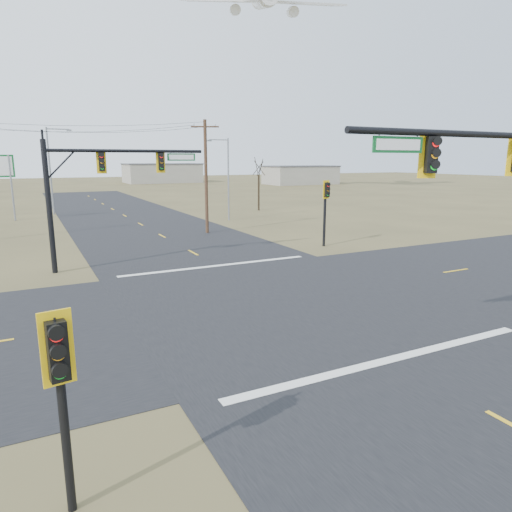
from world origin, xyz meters
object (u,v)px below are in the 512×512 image
Objects in this scene: bare_tree_c at (259,166)px; utility_pole_near at (206,175)px; pedestal_signal_sw at (59,368)px; streetlight_a at (227,175)px; mast_arm_far at (100,177)px; streetlight_c at (52,166)px; pedestal_signal_ne at (326,199)px.

utility_pole_near is at bearing -131.04° from bare_tree_c.
pedestal_signal_sw is 0.41× the size of utility_pole_near.
mast_arm_far is at bearing -147.40° from streetlight_a.
mast_arm_far is at bearing -89.22° from streetlight_c.
bare_tree_c is at bearing 54.90° from mast_arm_far.
pedestal_signal_sw is at bearing -120.99° from bare_tree_c.
pedestal_signal_sw is 0.46× the size of streetlight_a.
streetlight_c reaches higher than pedestal_signal_ne.
streetlight_a is (15.16, 16.72, -0.58)m from mast_arm_far.
streetlight_c is (-11.06, 21.09, 0.59)m from utility_pole_near.
streetlight_c reaches higher than utility_pole_near.
bare_tree_c is at bearing 70.79° from pedestal_signal_ne.
utility_pole_near is at bearing 116.07° from pedestal_signal_ne.
pedestal_signal_ne is at bearing -62.63° from streetlight_c.
pedestal_signal_ne is at bearing -105.86° from bare_tree_c.
pedestal_signal_ne is 11.54m from utility_pole_near.
pedestal_signal_sw is 51.58m from bare_tree_c.
mast_arm_far is 2.34× the size of pedestal_signal_sw.
pedestal_signal_ne is 1.25× the size of pedestal_signal_sw.
streetlight_c reaches higher than streetlight_a.
bare_tree_c is (22.72, 24.06, 0.15)m from mast_arm_far.
bare_tree_c is at bearing -16.66° from streetlight_c.
mast_arm_far reaches higher than bare_tree_c.
mast_arm_far is 0.92× the size of streetlight_c.
mast_arm_far is 0.95× the size of utility_pole_near.
streetlight_c is (-16.05, 14.01, 0.82)m from streetlight_a.
streetlight_a is (18.96, 36.83, 1.89)m from pedestal_signal_sw.
bare_tree_c is at bearing 48.96° from utility_pole_near.
streetlight_a reaches higher than pedestal_signal_sw.
pedestal_signal_ne is 0.49× the size of streetlight_c.
mast_arm_far is 1.31× the size of bare_tree_c.
streetlight_c is (-16.68, 31.05, 2.11)m from pedestal_signal_ne.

